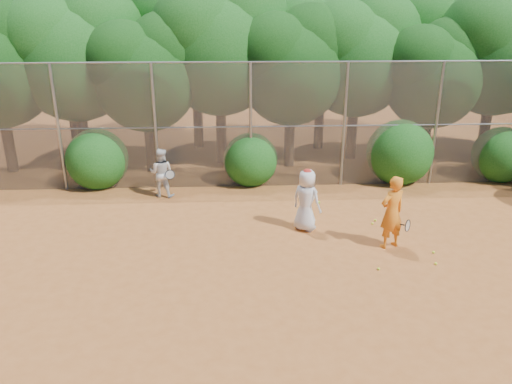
{
  "coord_description": "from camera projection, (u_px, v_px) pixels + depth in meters",
  "views": [
    {
      "loc": [
        -1.58,
        -9.52,
        5.63
      ],
      "look_at": [
        -1.0,
        2.5,
        1.1
      ],
      "focal_mm": 35.0,
      "sensor_mm": 36.0,
      "label": 1
    }
  ],
  "objects": [
    {
      "name": "player_white",
      "position": [
        161.0,
        173.0,
        15.38
      ],
      "size": [
        0.88,
        0.74,
        1.53
      ],
      "rotation": [
        0.0,
        0.0,
        2.95
      ],
      "color": "silver",
      "rests_on": "ground"
    },
    {
      "name": "ball_2",
      "position": [
        433.0,
        252.0,
        12.01
      ],
      "size": [
        0.07,
        0.07,
        0.07
      ],
      "primitive_type": "sphere",
      "color": "#CAE82A",
      "rests_on": "ground"
    },
    {
      "name": "player_teen",
      "position": [
        306.0,
        200.0,
        13.03
      ],
      "size": [
        0.96,
        0.92,
        1.69
      ],
      "rotation": [
        0.0,
        0.0,
        2.46
      ],
      "color": "silver",
      "rests_on": "ground"
    },
    {
      "name": "bush_0",
      "position": [
        97.0,
        156.0,
        16.21
      ],
      "size": [
        2.0,
        2.0,
        2.0
      ],
      "primitive_type": "sphere",
      "color": "#124B13",
      "rests_on": "ground"
    },
    {
      "name": "tree_3",
      "position": [
        221.0,
        42.0,
        17.58
      ],
      "size": [
        4.89,
        4.26,
        6.7
      ],
      "color": "black",
      "rests_on": "ground"
    },
    {
      "name": "tree_2",
      "position": [
        146.0,
        69.0,
        16.81
      ],
      "size": [
        3.99,
        3.47,
        5.47
      ],
      "color": "black",
      "rests_on": "ground"
    },
    {
      "name": "player_yellow",
      "position": [
        392.0,
        212.0,
        12.05
      ],
      "size": [
        0.86,
        0.67,
        1.84
      ],
      "rotation": [
        0.0,
        0.0,
        3.54
      ],
      "color": "orange",
      "rests_on": "ground"
    },
    {
      "name": "tree_5",
      "position": [
        359.0,
        51.0,
        18.11
      ],
      "size": [
        4.51,
        3.92,
        6.17
      ],
      "color": "black",
      "rests_on": "ground"
    },
    {
      "name": "tree_4",
      "position": [
        293.0,
        62.0,
        17.35
      ],
      "size": [
        4.19,
        3.64,
        5.73
      ],
      "color": "black",
      "rests_on": "ground"
    },
    {
      "name": "tree_1",
      "position": [
        75.0,
        50.0,
        17.15
      ],
      "size": [
        4.64,
        4.03,
        6.35
      ],
      "color": "black",
      "rests_on": "ground"
    },
    {
      "name": "bush_2",
      "position": [
        400.0,
        149.0,
        16.63
      ],
      "size": [
        2.2,
        2.2,
        2.2
      ],
      "primitive_type": "sphere",
      "color": "#124B13",
      "rests_on": "ground"
    },
    {
      "name": "tree_7",
      "position": [
        500.0,
        45.0,
        17.89
      ],
      "size": [
        4.77,
        4.14,
        6.53
      ],
      "color": "black",
      "rests_on": "ground"
    },
    {
      "name": "tree_10",
      "position": [
        196.0,
        32.0,
        19.51
      ],
      "size": [
        5.15,
        4.48,
        7.06
      ],
      "color": "black",
      "rests_on": "ground"
    },
    {
      "name": "bush_1",
      "position": [
        250.0,
        157.0,
        16.48
      ],
      "size": [
        1.8,
        1.8,
        1.8
      ],
      "primitive_type": "sphere",
      "color": "#124B13",
      "rests_on": "ground"
    },
    {
      "name": "ground",
      "position": [
        307.0,
        278.0,
        10.95
      ],
      "size": [
        80.0,
        80.0,
        0.0
      ],
      "primitive_type": "plane",
      "color": "#9F5623",
      "rests_on": "ground"
    },
    {
      "name": "ball_1",
      "position": [
        375.0,
        220.0,
        13.8
      ],
      "size": [
        0.07,
        0.07,
        0.07
      ],
      "primitive_type": "sphere",
      "color": "#CAE82A",
      "rests_on": "ground"
    },
    {
      "name": "tree_6",
      "position": [
        435.0,
        70.0,
        17.49
      ],
      "size": [
        3.86,
        3.36,
        5.29
      ],
      "color": "black",
      "rests_on": "ground"
    },
    {
      "name": "ball_0",
      "position": [
        436.0,
        264.0,
        11.49
      ],
      "size": [
        0.07,
        0.07,
        0.07
      ],
      "primitive_type": "sphere",
      "color": "#CAE82A",
      "rests_on": "ground"
    },
    {
      "name": "bush_3",
      "position": [
        501.0,
        152.0,
        16.84
      ],
      "size": [
        1.9,
        1.9,
        1.9
      ],
      "primitive_type": "sphere",
      "color": "#124B13",
      "rests_on": "ground"
    },
    {
      "name": "ball_4",
      "position": [
        372.0,
        223.0,
        13.6
      ],
      "size": [
        0.07,
        0.07,
        0.07
      ],
      "primitive_type": "sphere",
      "color": "#CAE82A",
      "rests_on": "ground"
    },
    {
      "name": "tree_11",
      "position": [
        324.0,
        45.0,
        19.52
      ],
      "size": [
        4.64,
        4.03,
        6.35
      ],
      "color": "black",
      "rests_on": "ground"
    },
    {
      "name": "ball_3",
      "position": [
        379.0,
        269.0,
        11.26
      ],
      "size": [
        0.07,
        0.07,
        0.07
      ],
      "primitive_type": "sphere",
      "color": "#CAE82A",
      "rests_on": "ground"
    },
    {
      "name": "tree_9",
      "position": [
        66.0,
        40.0,
        19.2
      ],
      "size": [
        4.83,
        4.2,
        6.62
      ],
      "color": "black",
      "rests_on": "ground"
    },
    {
      "name": "fence_back",
      "position": [
        278.0,
        125.0,
        15.83
      ],
      "size": [
        20.05,
        0.09,
        4.03
      ],
      "color": "gray",
      "rests_on": "ground"
    },
    {
      "name": "tree_12",
      "position": [
        432.0,
        34.0,
        20.17
      ],
      "size": [
        5.02,
        4.37,
        6.88
      ],
      "color": "black",
      "rests_on": "ground"
    }
  ]
}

